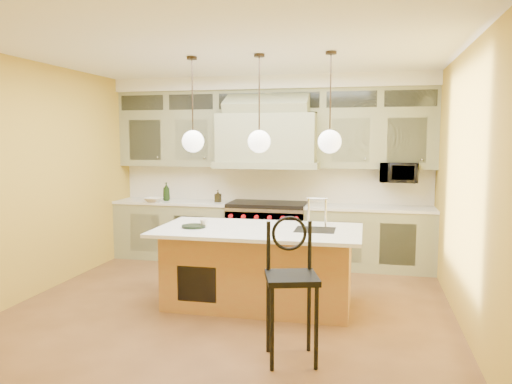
% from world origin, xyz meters
% --- Properties ---
extents(floor, '(5.00, 5.00, 0.00)m').
position_xyz_m(floor, '(0.00, 0.00, 0.00)').
color(floor, brown).
rests_on(floor, ground).
extents(ceiling, '(5.00, 5.00, 0.00)m').
position_xyz_m(ceiling, '(0.00, 0.00, 2.90)').
color(ceiling, white).
rests_on(ceiling, wall_back).
extents(wall_back, '(5.00, 0.00, 5.00)m').
position_xyz_m(wall_back, '(0.00, 2.50, 1.45)').
color(wall_back, gold).
rests_on(wall_back, ground).
extents(wall_front, '(5.00, 0.00, 5.00)m').
position_xyz_m(wall_front, '(0.00, -2.50, 1.45)').
color(wall_front, gold).
rests_on(wall_front, ground).
extents(wall_left, '(0.00, 5.00, 5.00)m').
position_xyz_m(wall_left, '(-2.50, 0.00, 1.45)').
color(wall_left, gold).
rests_on(wall_left, ground).
extents(wall_right, '(0.00, 5.00, 5.00)m').
position_xyz_m(wall_right, '(2.50, 0.00, 1.45)').
color(wall_right, gold).
rests_on(wall_right, ground).
extents(back_cabinetry, '(5.00, 0.77, 2.90)m').
position_xyz_m(back_cabinetry, '(0.00, 2.23, 1.43)').
color(back_cabinetry, '#959A72').
rests_on(back_cabinetry, floor).
extents(range, '(1.20, 0.74, 0.96)m').
position_xyz_m(range, '(0.00, 2.14, 0.49)').
color(range, silver).
rests_on(range, floor).
extents(kitchen_island, '(2.36, 1.27, 1.35)m').
position_xyz_m(kitchen_island, '(0.30, 0.18, 0.47)').
color(kitchen_island, '#A76A3B').
rests_on(kitchen_island, floor).
extents(counter_stool, '(0.55, 0.55, 1.26)m').
position_xyz_m(counter_stool, '(0.89, -1.17, 0.73)').
color(counter_stool, black).
rests_on(counter_stool, floor).
extents(microwave, '(0.54, 0.37, 0.30)m').
position_xyz_m(microwave, '(1.95, 2.25, 1.45)').
color(microwave, black).
rests_on(microwave, back_cabinetry).
extents(oil_bottle_a, '(0.12, 0.12, 0.30)m').
position_xyz_m(oil_bottle_a, '(-1.69, 2.14, 1.09)').
color(oil_bottle_a, black).
rests_on(oil_bottle_a, back_cabinetry).
extents(oil_bottle_b, '(0.10, 0.10, 0.19)m').
position_xyz_m(oil_bottle_b, '(-0.82, 2.15, 1.04)').
color(oil_bottle_b, black).
rests_on(oil_bottle_b, back_cabinetry).
extents(fruit_bowl, '(0.31, 0.31, 0.07)m').
position_xyz_m(fruit_bowl, '(-1.82, 1.92, 0.98)').
color(fruit_bowl, silver).
rests_on(fruit_bowl, back_cabinetry).
extents(cup, '(0.10, 0.10, 0.09)m').
position_xyz_m(cup, '(-0.34, 0.09, 0.96)').
color(cup, silver).
rests_on(cup, kitchen_island).
extents(pendant_left, '(0.26, 0.26, 1.11)m').
position_xyz_m(pendant_left, '(-0.50, 0.19, 1.95)').
color(pendant_left, '#2D2319').
rests_on(pendant_left, ceiling).
extents(pendant_center, '(0.26, 0.26, 1.11)m').
position_xyz_m(pendant_center, '(0.30, 0.19, 1.95)').
color(pendant_center, '#2D2319').
rests_on(pendant_center, ceiling).
extents(pendant_right, '(0.26, 0.26, 1.11)m').
position_xyz_m(pendant_right, '(1.10, 0.19, 1.95)').
color(pendant_right, '#2D2319').
rests_on(pendant_right, ceiling).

